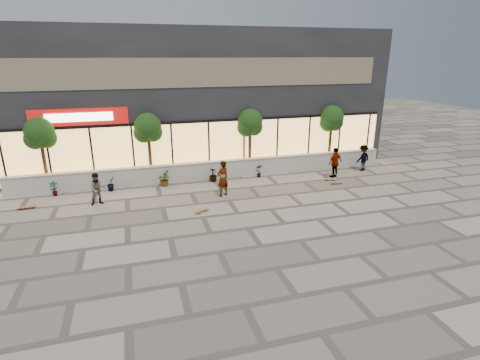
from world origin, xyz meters
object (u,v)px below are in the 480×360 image
object	(u,v)px
skater_center	(223,179)
skater_right_near	(335,163)
skateboard_center	(202,211)
tree_west	(40,135)
tree_midwest	(148,129)
tree_east	(332,120)
skateboard_left	(27,207)
skater_left	(98,189)
skateboard_right_far	(336,183)
skateboard_right_near	(330,179)
tree_mideast	(250,124)
skater_right_far	(363,158)

from	to	relation	value
skater_center	skater_right_near	distance (m)	7.21
skateboard_center	tree_west	bearing A→B (deg)	117.08
tree_midwest	tree_east	xyz separation A→B (m)	(11.50, 0.00, 0.00)
skater_center	skateboard_left	distance (m)	9.47
skater_left	skateboard_right_far	world-z (taller)	skater_left
tree_west	skateboard_right_near	distance (m)	16.01
tree_midwest	tree_east	bearing A→B (deg)	0.00
tree_mideast	skateboard_right_near	xyz separation A→B (m)	(3.96, -2.97, -2.92)
skater_center	skateboard_left	size ratio (longest dim) A/B	2.18
skateboard_right_near	skateboard_center	bearing A→B (deg)	-145.73
skater_right_near	skateboard_right_far	world-z (taller)	skater_right_near
tree_mideast	skater_center	size ratio (longest dim) A/B	2.08
skater_right_near	skater_center	bearing A→B (deg)	-10.88
skater_left	skater_center	bearing A→B (deg)	-16.97
skater_left	skateboard_right_near	distance (m)	12.69
tree_midwest	skateboard_right_near	world-z (taller)	tree_midwest
tree_west	tree_east	world-z (taller)	same
tree_east	skater_center	distance (m)	9.14
skater_center	skateboard_center	distance (m)	2.47
skater_right_far	skateboard_right_far	size ratio (longest dim) A/B	2.21
skater_right_far	skateboard_center	bearing A→B (deg)	1.45
skater_right_far	skateboard_left	xyz separation A→B (m)	(-18.89, -0.98, -0.74)
skateboard_right_far	tree_midwest	bearing A→B (deg)	165.10
skater_right_near	skateboard_left	xyz separation A→B (m)	(-16.50, -0.24, -0.82)
skater_center	skateboard_right_far	world-z (taller)	skater_center
tree_mideast	skater_right_far	world-z (taller)	tree_mideast
skateboard_center	skateboard_left	xyz separation A→B (m)	(-7.92, 2.73, 0.01)
skateboard_left	skateboard_right_near	world-z (taller)	skateboard_left
tree_midwest	skater_center	world-z (taller)	tree_midwest
tree_west	skateboard_center	bearing A→B (deg)	-36.40
skater_right_near	skateboard_center	distance (m)	9.11
tree_midwest	skateboard_right_near	bearing A→B (deg)	-16.63
skateboard_center	skateboard_right_far	size ratio (longest dim) A/B	1.01
tree_west	skater_center	distance (m)	9.83
tree_east	skateboard_right_near	distance (m)	4.44
skater_right_far	skateboard_right_far	distance (m)	3.54
tree_east	skater_center	xyz separation A→B (m)	(-8.12, -3.68, -2.05)
skater_right_far	skateboard_right_far	xyz separation A→B (m)	(-2.89, -1.89, -0.75)
skater_center	skater_right_near	world-z (taller)	skater_center
skateboard_right_far	skateboard_center	bearing A→B (deg)	-162.14
skateboard_left	skateboard_right_far	xyz separation A→B (m)	(16.00, -0.91, -0.01)
tree_midwest	skater_left	xyz separation A→B (m)	(-2.71, -3.11, -2.19)
skateboard_left	tree_east	bearing A→B (deg)	2.37
skater_right_near	tree_east	bearing A→B (deg)	-131.94
tree_midwest	tree_mideast	xyz separation A→B (m)	(6.00, 0.00, 0.00)
tree_east	skater_right_far	distance (m)	3.12
skater_right_far	skateboard_left	distance (m)	18.93
tree_east	skater_left	size ratio (longest dim) A/B	2.46
skater_left	skateboard_center	world-z (taller)	skater_left
skater_right_near	skateboard_left	distance (m)	16.52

